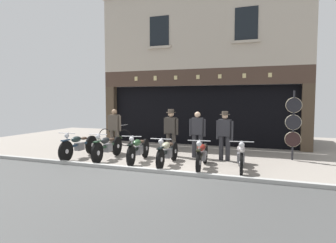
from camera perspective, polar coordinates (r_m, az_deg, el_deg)
The scene contains 15 objects.
ground at distance 7.34m, azimuth -6.78°, elevation -11.86°, with size 21.07×22.00×0.18m.
shop_facade at distance 14.58m, azimuth 7.66°, elevation 3.50°, with size 9.37×4.42×6.87m.
motorcycle_far_left at distance 10.57m, azimuth -16.82°, elevation -4.40°, with size 0.62×2.11×0.94m.
motorcycle_left at distance 10.05m, azimuth -11.62°, elevation -4.75°, with size 0.62×2.10×0.94m.
motorcycle_center_left at distance 9.50m, azimuth -5.73°, elevation -5.27°, with size 0.62×2.07×0.92m.
motorcycle_center at distance 9.00m, azimuth -0.10°, elevation -5.85°, with size 0.62×2.04×0.90m.
motorcycle_center_right at distance 8.64m, azimuth 6.61°, elevation -6.27°, with size 0.62×2.03×0.91m.
motorcycle_right at distance 8.53m, azimuth 13.89°, elevation -6.45°, with size 0.62×1.96×0.92m.
salesman_left at distance 11.35m, azimuth -10.31°, elevation -1.34°, with size 0.56×0.25×1.63m.
shopkeeper_center at distance 10.47m, azimuth 0.58°, elevation -1.62°, with size 0.56×0.36×1.66m.
salesman_right at distance 10.16m, azimuth 5.70°, elevation -2.11°, with size 0.56×0.26×1.58m.
assistant_far_right at distance 9.79m, azimuth 10.91°, elevation -2.29°, with size 0.56×0.33×1.62m.
tyre_sign_pole at distance 10.49m, azimuth 23.07°, elevation -0.23°, with size 0.51×0.06×2.29m.
advert_board_near at distance 13.57m, azimuth -0.89°, elevation 3.62°, with size 0.81×0.03×1.05m.
leaning_bicycle at distance 13.25m, azimuth -10.27°, elevation -2.81°, with size 1.74×0.50×0.95m.
Camera 1 is at (3.25, -7.24, 1.99)m, focal length 31.52 mm.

